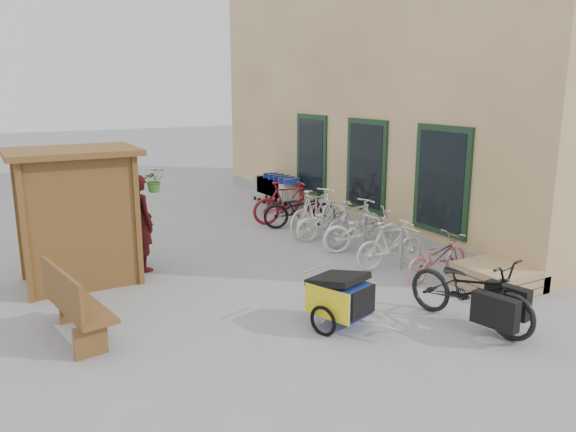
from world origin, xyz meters
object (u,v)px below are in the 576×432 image
bench (74,303)px  bike_5 (316,212)px  pallet_stack (495,277)px  kiosk (71,198)px  child_trailer (340,296)px  bike_3 (354,222)px  bike_4 (328,221)px  shopping_carts (275,187)px  cargo_bike (472,291)px  bike_6 (300,209)px  bike_7 (287,202)px  bike_0 (437,257)px  bike_1 (392,244)px  person_kiosk (141,223)px  bike_2 (364,230)px

bench → bike_5: bearing=18.8°
pallet_stack → bench: bench is taller
kiosk → child_trailer: 5.03m
child_trailer → bike_3: size_ratio=0.84×
bike_4 → shopping_carts: bearing=-6.6°
shopping_carts → cargo_bike: (-1.54, -9.07, -0.02)m
bike_6 → bike_7: 0.57m
kiosk → bike_3: size_ratio=1.42×
bench → kiosk: bearing=71.0°
bench → bike_0: size_ratio=1.07×
bike_6 → bike_4: bearing=-159.3°
bike_4 → bike_6: 1.23m
kiosk → bike_7: (5.46, 2.10, -1.00)m
shopping_carts → bike_0: size_ratio=1.32×
bike_6 → bench: bearing=143.0°
pallet_stack → bike_4: bearing=99.9°
bike_7 → kiosk: bearing=120.7°
bike_1 → pallet_stack: bearing=-150.4°
person_kiosk → bike_6: (4.29, 1.36, -0.44)m
pallet_stack → shopping_carts: (-0.00, 8.19, 0.34)m
person_kiosk → pallet_stack: bearing=-143.1°
bench → person_kiosk: person_kiosk is taller
bike_5 → bike_4: bearing=167.5°
bench → bike_2: 6.24m
bike_2 → bike_3: bike_3 is taller
person_kiosk → bike_0: (4.52, -3.16, -0.51)m
bench → bike_1: (5.86, 0.34, -0.06)m
bench → child_trailer: bearing=-32.1°
bike_6 → bike_7: bearing=24.9°
bike_7 → bench: bearing=137.2°
person_kiosk → bike_0: person_kiosk is taller
bike_2 → bike_6: bike_6 is taller
bike_2 → bench: bearing=123.0°
shopping_carts → bike_3: (-0.54, -4.76, -0.02)m
bike_0 → bike_4: bearing=-3.6°
bench → child_trailer: (3.45, -1.44, -0.06)m
person_kiosk → bike_1: (4.23, -2.24, -0.45)m
child_trailer → person_kiosk: bearing=95.2°
shopping_carts → bike_1: same height
bike_0 → bike_2: (-0.10, 2.08, 0.05)m
bike_4 → bike_5: 0.47m
shopping_carts → bike_4: shopping_carts is taller
bike_0 → bike_2: bearing=-4.4°
kiosk → bike_2: size_ratio=1.40×
shopping_carts → bike_5: bike_5 is taller
shopping_carts → bike_1: size_ratio=1.33×
cargo_bike → bike_1: bearing=64.2°
child_trailer → cargo_bike: 1.92m
bike_5 → bike_7: bearing=-17.7°
bike_4 → bike_7: 1.80m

